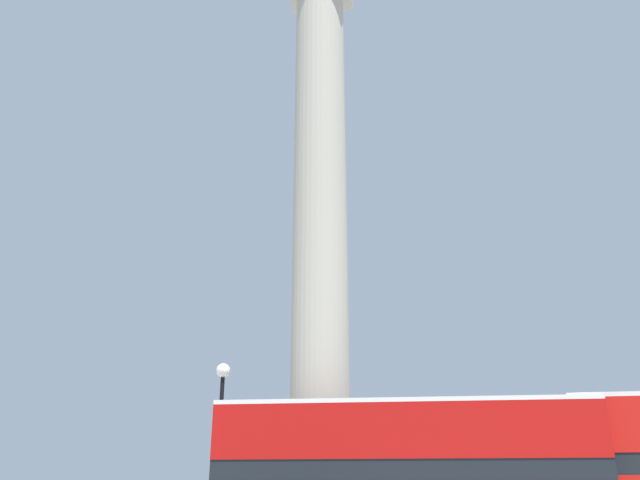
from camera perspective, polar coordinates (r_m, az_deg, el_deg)
monument_column at (r=24.72m, az=0.00°, el=-0.32°), size 4.88×4.88×25.90m
bus_a at (r=18.73m, az=7.82°, el=-20.25°), size 10.59×2.72×4.22m
street_lamp at (r=21.91m, az=-9.16°, el=-17.00°), size 0.48×0.48×5.92m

